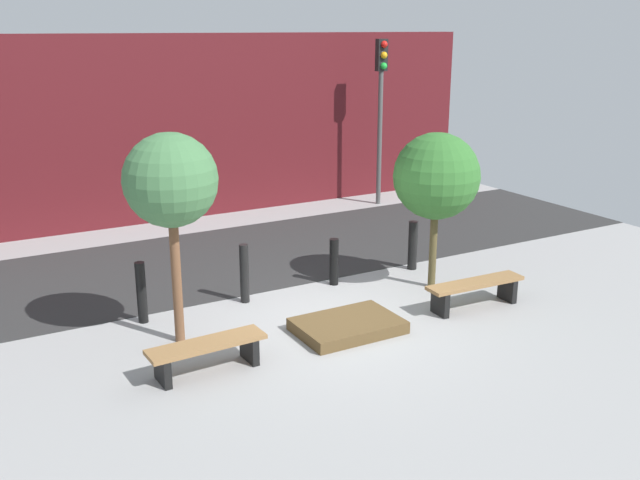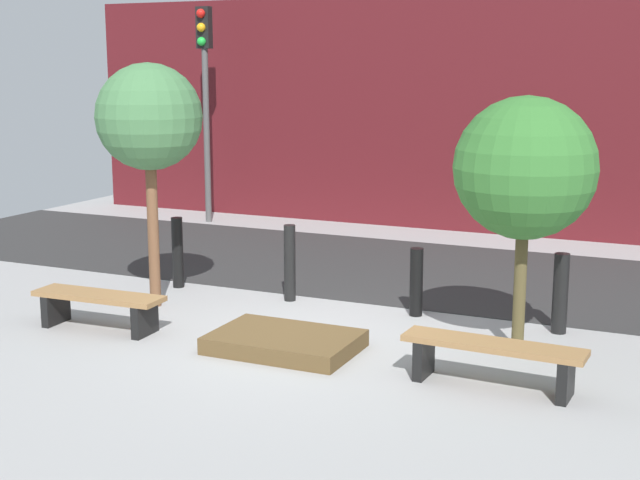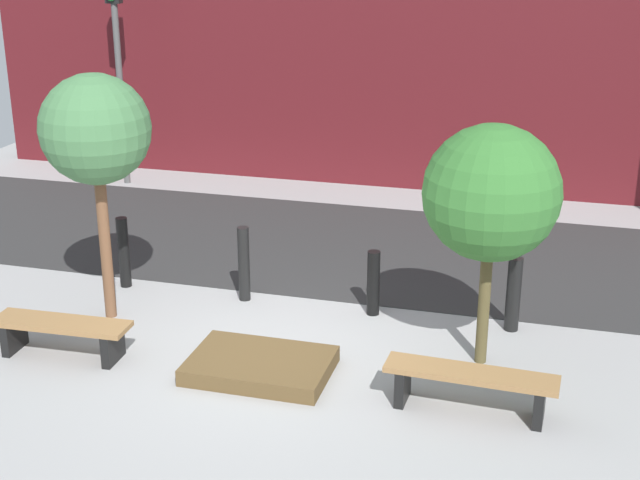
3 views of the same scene
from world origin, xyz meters
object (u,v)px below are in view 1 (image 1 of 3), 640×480
at_px(bollard_center, 334,262).
at_px(bench_right, 475,289).
at_px(bollard_far_left, 141,293).
at_px(bollard_right, 413,245).
at_px(traffic_light_mid_west, 381,93).
at_px(bollard_left, 244,274).
at_px(tree_behind_left_bench, 171,182).
at_px(bench_left, 207,351).
at_px(tree_behind_right_bench, 436,177).
at_px(planter_bed, 348,326).

bearing_deg(bollard_center, bench_right, -55.01).
height_order(bollard_far_left, bollard_right, bollard_far_left).
xyz_separation_m(bench_right, bollard_right, (0.28, 2.10, 0.14)).
bearing_deg(traffic_light_mid_west, bollard_left, -141.35).
bearing_deg(tree_behind_left_bench, bench_right, -13.72).
distance_m(bench_left, bench_right, 4.68).
height_order(bench_right, bollard_far_left, bollard_far_left).
bearing_deg(bollard_right, bollard_left, 180.00).
distance_m(tree_behind_right_bench, bollard_left, 3.67).
height_order(tree_behind_left_bench, bollard_right, tree_behind_left_bench).
relative_size(bollard_center, traffic_light_mid_west, 0.20).
distance_m(tree_behind_left_bench, bollard_far_left, 2.15).
bearing_deg(bollard_left, bollard_far_left, 180.00).
bearing_deg(tree_behind_right_bench, bench_left, -166.28).
xyz_separation_m(bollard_left, traffic_light_mid_west, (5.87, 4.69, 2.35)).
height_order(tree_behind_right_bench, bollard_center, tree_behind_right_bench).
distance_m(bollard_far_left, traffic_light_mid_west, 9.25).
xyz_separation_m(bench_left, bollard_left, (1.47, 2.10, 0.20)).
relative_size(bench_left, bollard_left, 1.61).
relative_size(bench_left, tree_behind_left_bench, 0.53).
bearing_deg(planter_bed, tree_behind_right_bench, 21.93).
distance_m(bench_left, bollard_center, 3.84).
height_order(bench_left, planter_bed, bench_left).
distance_m(bench_left, bollard_right, 5.38).
bearing_deg(bench_right, bollard_left, 149.18).
relative_size(tree_behind_right_bench, bollard_right, 2.93).
distance_m(bench_right, bollard_right, 2.12).
distance_m(tree_behind_left_bench, traffic_light_mid_west, 9.27).
xyz_separation_m(tree_behind_right_bench, bollard_left, (-3.21, 0.95, -1.50)).
xyz_separation_m(bench_left, bench_right, (4.68, 0.00, 0.02)).
bearing_deg(bollard_right, bench_right, -97.53).
bearing_deg(bench_left, bollard_right, 20.62).
height_order(bench_right, planter_bed, bench_right).
xyz_separation_m(tree_behind_right_bench, bollard_right, (0.28, 0.95, -1.53)).
distance_m(planter_bed, bollard_center, 2.11).
height_order(tree_behind_left_bench, bollard_center, tree_behind_left_bench).
height_order(planter_bed, bollard_center, bollard_center).
height_order(bollard_left, bollard_center, bollard_left).
bearing_deg(tree_behind_right_bench, bench_right, -90.00).
xyz_separation_m(tree_behind_left_bench, bollard_left, (1.47, 0.95, -1.90)).
height_order(tree_behind_left_bench, bollard_far_left, tree_behind_left_bench).
bearing_deg(planter_bed, bench_right, -4.89).
distance_m(planter_bed, tree_behind_left_bench, 3.42).
relative_size(bollard_left, bollard_center, 1.19).
height_order(bollard_center, bollard_right, bollard_right).
bearing_deg(traffic_light_mid_west, planter_bed, -127.17).
relative_size(bench_left, bench_right, 0.92).
bearing_deg(bollard_center, tree_behind_right_bench, -33.05).
height_order(bench_left, bollard_left, bollard_left).
xyz_separation_m(tree_behind_left_bench, bollard_far_left, (-0.28, 0.95, -1.91)).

